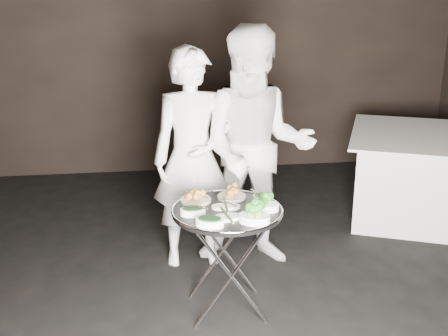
{
  "coord_description": "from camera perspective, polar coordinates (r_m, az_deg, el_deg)",
  "views": [
    {
      "loc": [
        -0.51,
        -2.83,
        2.07
      ],
      "look_at": [
        -0.05,
        0.58,
        0.95
      ],
      "focal_mm": 45.0,
      "sensor_mm": 36.0,
      "label": 1
    }
  ],
  "objects": [
    {
      "name": "waiter_left",
      "position": [
        4.2,
        -3.17,
        0.93
      ],
      "size": [
        0.62,
        0.42,
        1.67
      ],
      "primitive_type": "imported",
      "rotation": [
        0.0,
        0.0,
        0.03
      ],
      "color": "white",
      "rests_on": "floor"
    },
    {
      "name": "spinach_bowl_a",
      "position": [
        3.47,
        -3.17,
        -4.33
      ],
      "size": [
        0.16,
        0.11,
        0.06
      ],
      "rotation": [
        0.0,
        0.0,
        -0.02
      ],
      "color": "white",
      "rests_on": "serving_tray"
    },
    {
      "name": "tray_stand",
      "position": [
        3.69,
        0.32,
        -8.94
      ],
      "size": [
        0.48,
        0.41,
        0.7
      ],
      "rotation": [
        0.0,
        0.0,
        -0.16
      ],
      "color": "silver",
      "rests_on": "floor"
    },
    {
      "name": "broccoli_bowl_a",
      "position": [
        3.54,
        4.19,
        -3.81
      ],
      "size": [
        0.19,
        0.15,
        0.07
      ],
      "rotation": [
        0.0,
        0.0,
        -0.15
      ],
      "color": "white",
      "rests_on": "serving_tray"
    },
    {
      "name": "dining_table",
      "position": [
        5.52,
        19.8,
        -0.72
      ],
      "size": [
        1.38,
        1.38,
        0.79
      ],
      "rotation": [
        0.0,
        0.0,
        -0.41
      ],
      "color": "white",
      "rests_on": "floor"
    },
    {
      "name": "greens_bowl",
      "position": [
        3.7,
        3.79,
        -2.92
      ],
      "size": [
        0.11,
        0.11,
        0.06
      ],
      "rotation": [
        0.0,
        0.0,
        0.08
      ],
      "color": "white",
      "rests_on": "serving_tray"
    },
    {
      "name": "wall_back",
      "position": [
        6.4,
        -3.21,
        12.92
      ],
      "size": [
        6.0,
        0.05,
        3.0
      ],
      "primitive_type": "cube",
      "color": "black",
      "rests_on": "floor"
    },
    {
      "name": "asparagus_plate_b",
      "position": [
        3.41,
        0.29,
        -4.94
      ],
      "size": [
        0.2,
        0.13,
        0.04
      ],
      "rotation": [
        0.0,
        0.0,
        0.15
      ],
      "color": "white",
      "rests_on": "serving_tray"
    },
    {
      "name": "potato_plate_a",
      "position": [
        3.68,
        -2.9,
        -2.94
      ],
      "size": [
        0.2,
        0.2,
        0.07
      ],
      "rotation": [
        0.0,
        0.0,
        0.18
      ],
      "color": "beige",
      "rests_on": "serving_tray"
    },
    {
      "name": "potato_plate_b",
      "position": [
        3.74,
        0.79,
        -2.61
      ],
      "size": [
        0.19,
        0.19,
        0.07
      ],
      "rotation": [
        0.0,
        0.0,
        0.04
      ],
      "color": "beige",
      "rests_on": "serving_tray"
    },
    {
      "name": "asparagus_plate_a",
      "position": [
        3.57,
        0.19,
        -3.87
      ],
      "size": [
        0.19,
        0.11,
        0.04
      ],
      "rotation": [
        0.0,
        0.0,
        -0.04
      ],
      "color": "white",
      "rests_on": "serving_tray"
    },
    {
      "name": "broccoli_bowl_b",
      "position": [
        3.36,
        3.1,
        -4.97
      ],
      "size": [
        0.23,
        0.2,
        0.08
      ],
      "rotation": [
        0.0,
        0.0,
        -0.41
      ],
      "color": "white",
      "rests_on": "serving_tray"
    },
    {
      "name": "spinach_bowl_b",
      "position": [
        3.31,
        -1.47,
        -5.4
      ],
      "size": [
        0.2,
        0.16,
        0.07
      ],
      "rotation": [
        0.0,
        0.0,
        -0.35
      ],
      "color": "white",
      "rests_on": "serving_tray"
    },
    {
      "name": "waiter_right",
      "position": [
        4.19,
        3.28,
        1.93
      ],
      "size": [
        1.0,
        0.84,
        1.82
      ],
      "primitive_type": "imported",
      "rotation": [
        0.0,
        0.0,
        -0.19
      ],
      "color": "white",
      "rests_on": "floor"
    },
    {
      "name": "serving_utensils",
      "position": [
        3.6,
        0.44,
        -3.11
      ],
      "size": [
        0.58,
        0.44,
        0.01
      ],
      "color": "silver",
      "rests_on": "serving_tray"
    },
    {
      "name": "serving_tray",
      "position": [
        3.56,
        0.33,
        -4.39
      ],
      "size": [
        0.71,
        0.71,
        0.04
      ],
      "color": "black",
      "rests_on": "tray_stand"
    }
  ]
}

